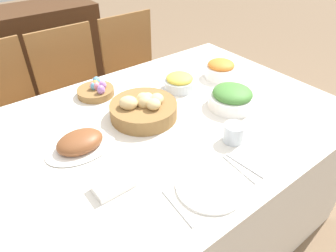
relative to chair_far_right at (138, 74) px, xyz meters
The scene contains 18 objects.
ground_plane 1.12m from the chair_far_right, 117.29° to the right, with size 12.00×12.00×0.00m, color #7F664C.
dining_table 1.02m from the chair_far_right, 117.29° to the right, with size 1.68×1.12×0.75m.
chair_far_right is the anchor object (origin of this frame).
chair_far_center 0.48m from the chair_far_right, behind, with size 0.43×0.43×0.90m.
chair_far_left 0.92m from the chair_far_right, behind, with size 0.45×0.45×0.90m.
sideboard 0.97m from the chair_far_right, 130.28° to the left, with size 1.24×0.44×0.90m.
bread_basket 0.99m from the chair_far_right, 120.33° to the right, with size 0.30×0.30×0.12m.
egg_basket 0.81m from the chair_far_right, 137.46° to the right, with size 0.18×0.18×0.08m.
ham_platter 1.19m from the chair_far_right, 133.15° to the right, with size 0.28×0.20×0.07m.
green_salad_bowl 1.04m from the chair_far_right, 96.05° to the right, with size 0.22×0.22×0.10m.
carrot_bowl 0.81m from the chair_far_right, 84.67° to the right, with size 0.17×0.17×0.10m.
pineapple_bowl 0.79m from the chair_far_right, 104.88° to the right, with size 0.16×0.16×0.08m.
dinner_plate 1.43m from the chair_far_right, 112.39° to the right, with size 0.23×0.23×0.01m.
fork 1.49m from the chair_far_right, 117.50° to the right, with size 0.02×0.17×0.00m.
knife 1.38m from the chair_far_right, 106.88° to the right, with size 0.02×0.17×0.00m.
spoon 1.37m from the chair_far_right, 105.66° to the right, with size 0.02×0.17×0.00m.
drinking_cup 1.24m from the chair_far_right, 103.86° to the right, with size 0.08×0.08×0.08m.
butter_dish 1.39m from the chair_far_right, 125.64° to the right, with size 0.13×0.08×0.03m.
Camera 1 is at (-0.60, -0.86, 1.50)m, focal length 32.00 mm.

